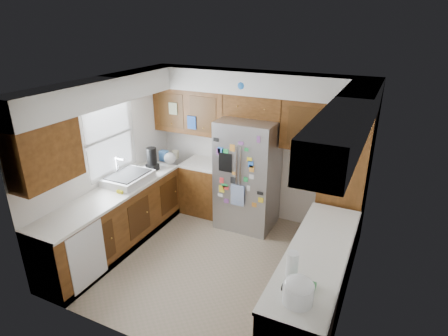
{
  "coord_description": "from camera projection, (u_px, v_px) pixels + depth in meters",
  "views": [
    {
      "loc": [
        2.05,
        -3.95,
        3.27
      ],
      "look_at": [
        -0.01,
        0.35,
        1.32
      ],
      "focal_mm": 30.0,
      "sensor_mm": 36.0,
      "label": 1
    }
  ],
  "objects": [
    {
      "name": "sink_assembly",
      "position": [
        128.0,
        178.0,
        5.66
      ],
      "size": [
        0.52,
        0.73,
        0.37
      ],
      "color": "silver",
      "rests_on": "left_counter_run"
    },
    {
      "name": "pantry",
      "position": [
        344.0,
        182.0,
        5.31
      ],
      "size": [
        0.6,
        0.9,
        2.15
      ],
      "primitive_type": "cube",
      "color": "#40240C",
      "rests_on": "ground"
    },
    {
      "name": "left_counter_run",
      "position": [
        136.0,
        214.0,
        5.76
      ],
      "size": [
        1.36,
        3.2,
        0.92
      ],
      "color": "#40240C",
      "rests_on": "ground"
    },
    {
      "name": "bridge_cabinet",
      "position": [
        255.0,
        105.0,
        5.8
      ],
      "size": [
        0.96,
        0.34,
        0.35
      ],
      "primitive_type": "cube",
      "color": "#40240C",
      "rests_on": "fridge"
    },
    {
      "name": "left_counter_clutter",
      "position": [
        160.0,
        158.0,
        6.26
      ],
      "size": [
        0.42,
        0.9,
        0.38
      ],
      "color": "black",
      "rests_on": "left_counter_run"
    },
    {
      "name": "rice_cooker",
      "position": [
        298.0,
        290.0,
        3.27
      ],
      "size": [
        0.29,
        0.28,
        0.24
      ],
      "color": "white",
      "rests_on": "right_counter_run"
    },
    {
      "name": "right_counter_run",
      "position": [
        314.0,
        289.0,
        4.2
      ],
      "size": [
        0.63,
        2.25,
        0.92
      ],
      "color": "#40240C",
      "rests_on": "ground"
    },
    {
      "name": "fridge_top_items",
      "position": [
        255.0,
        86.0,
        5.62
      ],
      "size": [
        0.68,
        0.3,
        0.3
      ],
      "color": "#1E61B0",
      "rests_on": "bridge_cabinet"
    },
    {
      "name": "room_shell",
      "position": [
        218.0,
        132.0,
        5.01
      ],
      "size": [
        3.64,
        3.24,
        2.52
      ],
      "color": "white",
      "rests_on": "ground"
    },
    {
      "name": "fridge",
      "position": [
        248.0,
        174.0,
        6.02
      ],
      "size": [
        0.9,
        0.79,
        1.8
      ],
      "color": "#A1A1A6",
      "rests_on": "ground"
    },
    {
      "name": "paper_towel",
      "position": [
        292.0,
        264.0,
        3.59
      ],
      "size": [
        0.12,
        0.12,
        0.26
      ],
      "primitive_type": "cylinder",
      "color": "white",
      "rests_on": "right_counter_run"
    },
    {
      "name": "floor",
      "position": [
        214.0,
        262.0,
        5.35
      ],
      "size": [
        3.6,
        3.6,
        0.0
      ],
      "primitive_type": "plane",
      "color": "gray",
      "rests_on": "ground"
    }
  ]
}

